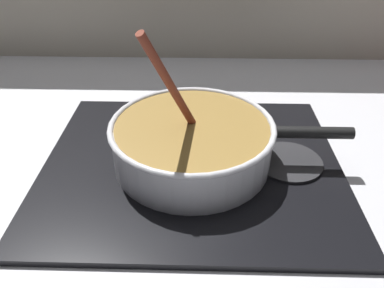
{
  "coord_description": "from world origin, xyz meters",
  "views": [
    {
      "loc": [
        -0.01,
        -0.36,
        0.44
      ],
      "look_at": [
        -0.02,
        0.22,
        0.05
      ],
      "focal_mm": 35.2,
      "sensor_mm": 36.0,
      "label": 1
    }
  ],
  "objects": [
    {
      "name": "ground",
      "position": [
        0.0,
        0.0,
        -0.02
      ],
      "size": [
        2.4,
        1.6,
        0.04
      ],
      "primitive_type": "cube",
      "color": "#B7B7BC"
    },
    {
      "name": "burner_ring",
      "position": [
        -0.02,
        0.22,
        0.02
      ],
      "size": [
        0.16,
        0.16,
        0.01
      ],
      "primitive_type": "torus",
      "color": "#592D0C",
      "rests_on": "hob_plate"
    },
    {
      "name": "cooking_pan",
      "position": [
        -0.02,
        0.22,
        0.06
      ],
      "size": [
        0.44,
        0.3,
        0.27
      ],
      "color": "silver",
      "rests_on": "hob_plate"
    },
    {
      "name": "spare_burner",
      "position": [
        0.16,
        0.22,
        0.01
      ],
      "size": [
        0.13,
        0.13,
        0.01
      ],
      "primitive_type": "cylinder",
      "color": "#262628",
      "rests_on": "hob_plate"
    },
    {
      "name": "hob_plate",
      "position": [
        -0.02,
        0.22,
        0.01
      ],
      "size": [
        0.56,
        0.48,
        0.01
      ],
      "primitive_type": "cube",
      "color": "black",
      "rests_on": "ground"
    }
  ]
}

